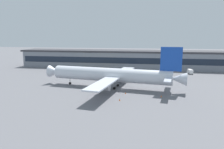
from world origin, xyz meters
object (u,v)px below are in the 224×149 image
traffic_cone_0 (83,90)px  traffic_cone_3 (161,96)px  airliner (112,75)px  traffic_cone_2 (126,93)px  baggage_tug (85,68)px  belt_loader (102,69)px  traffic_cone_1 (120,100)px  crew_van (190,71)px

traffic_cone_0 → traffic_cone_3: bearing=-6.3°
airliner → traffic_cone_2: size_ratio=107.48×
baggage_tug → traffic_cone_0: bearing=-73.5°
belt_loader → traffic_cone_2: (20.70, -49.47, -0.87)m
traffic_cone_0 → traffic_cone_3: traffic_cone_0 is taller
traffic_cone_2 → traffic_cone_0: bearing=176.3°
traffic_cone_0 → traffic_cone_1: size_ratio=1.11×
belt_loader → crew_van: bearing=0.7°
crew_van → traffic_cone_2: crew_van is taller
crew_van → baggage_tug: bearing=177.5°
traffic_cone_1 → traffic_cone_2: 9.11m
belt_loader → traffic_cone_0: belt_loader is taller
traffic_cone_3 → traffic_cone_0: bearing=173.7°
traffic_cone_0 → baggage_tug: bearing=106.5°
airliner → traffic_cone_0: size_ratio=83.89×
belt_loader → traffic_cone_1: bearing=-71.4°
traffic_cone_1 → traffic_cone_3: (14.35, 6.78, -0.00)m
crew_van → traffic_cone_3: crew_van is taller
traffic_cone_3 → baggage_tug: bearing=129.8°
crew_van → traffic_cone_0: crew_van is taller
traffic_cone_2 → traffic_cone_3: bearing=-9.7°
airliner → traffic_cone_0: airliner is taller
airliner → crew_van: (39.05, 41.53, -4.12)m
airliner → traffic_cone_3: airliner is taller
belt_loader → traffic_cone_2: 53.63m
traffic_cone_0 → traffic_cone_2: 17.31m
airliner → traffic_cone_2: 12.05m
belt_loader → crew_van: crew_van is taller
airliner → traffic_cone_2: (6.65, -8.55, -5.29)m
traffic_cone_0 → crew_van: bearing=44.6°
traffic_cone_0 → traffic_cone_2: (17.28, -1.13, -0.08)m
airliner → traffic_cone_1: size_ratio=93.29×
baggage_tug → traffic_cone_3: bearing=-50.2°
belt_loader → traffic_cone_0: size_ratio=9.15×
belt_loader → crew_van: 53.10m
traffic_cone_0 → traffic_cone_1: bearing=-32.0°
traffic_cone_1 → traffic_cone_3: bearing=25.3°
belt_loader → traffic_cone_3: belt_loader is taller
crew_van → traffic_cone_3: size_ratio=8.36×
baggage_tug → traffic_cone_3: size_ratio=5.62×
crew_van → traffic_cone_1: (-33.41, -59.12, -1.13)m
baggage_tug → traffic_cone_0: baggage_tug is taller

